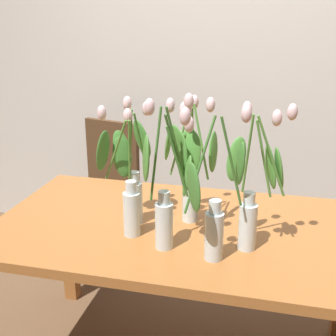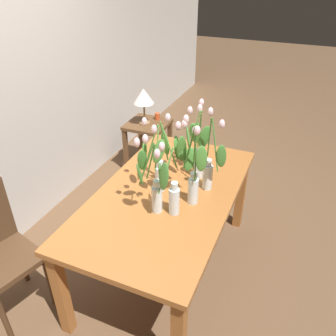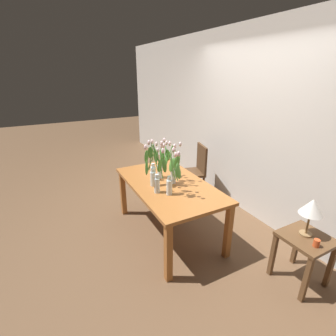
{
  "view_description": "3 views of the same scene",
  "coord_description": "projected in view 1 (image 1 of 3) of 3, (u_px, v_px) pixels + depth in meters",
  "views": [
    {
      "loc": [
        0.34,
        -1.67,
        1.58
      ],
      "look_at": [
        -0.06,
        -0.0,
        0.99
      ],
      "focal_mm": 47.76,
      "sensor_mm": 36.0,
      "label": 1
    },
    {
      "loc": [
        -1.78,
        -0.77,
        2.13
      ],
      "look_at": [
        0.01,
        -0.01,
        0.93
      ],
      "focal_mm": 37.0,
      "sensor_mm": 36.0,
      "label": 2
    },
    {
      "loc": [
        2.51,
        -1.32,
        2.07
      ],
      "look_at": [
        -0.05,
        0.02,
        0.93
      ],
      "focal_mm": 26.21,
      "sensor_mm": 36.0,
      "label": 3
    }
  ],
  "objects": [
    {
      "name": "tulip_vase_1",
      "position": [
        169.0,
        187.0,
        1.65
      ],
      "size": [
        0.19,
        0.23,
        0.58
      ],
      "color": "silver",
      "rests_on": "dining_table"
    },
    {
      "name": "tulip_vase_2",
      "position": [
        134.0,
        180.0,
        1.88
      ],
      "size": [
        0.2,
        0.15,
        0.53
      ],
      "color": "silver",
      "rests_on": "dining_table"
    },
    {
      "name": "tulip_vase_4",
      "position": [
        215.0,
        212.0,
        1.56
      ],
      "size": [
        0.22,
        0.25,
        0.57
      ],
      "color": "silver",
      "rests_on": "dining_table"
    },
    {
      "name": "tulip_vase_0",
      "position": [
        190.0,
        170.0,
        1.85
      ],
      "size": [
        0.22,
        0.26,
        0.54
      ],
      "color": "silver",
      "rests_on": "dining_table"
    },
    {
      "name": "room_wall_rear",
      "position": [
        227.0,
        52.0,
        2.96
      ],
      "size": [
        9.0,
        0.1,
        2.7
      ],
      "primitive_type": "cube",
      "color": "beige",
      "rests_on": "ground"
    },
    {
      "name": "tulip_vase_3",
      "position": [
        126.0,
        191.0,
        1.77
      ],
      "size": [
        0.19,
        0.12,
        0.51
      ],
      "color": "silver",
      "rests_on": "dining_table"
    },
    {
      "name": "dining_chair",
      "position": [
        105.0,
        184.0,
        2.94
      ],
      "size": [
        0.49,
        0.49,
        0.93
      ],
      "color": "#4C331E",
      "rests_on": "ground"
    },
    {
      "name": "tulip_vase_5",
      "position": [
        255.0,
        195.0,
        1.65
      ],
      "size": [
        0.25,
        0.15,
        0.55
      ],
      "color": "silver",
      "rests_on": "dining_table"
    },
    {
      "name": "dining_table",
      "position": [
        183.0,
        244.0,
        1.91
      ],
      "size": [
        1.6,
        0.9,
        0.74
      ],
      "color": "#A3602D",
      "rests_on": "ground"
    }
  ]
}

